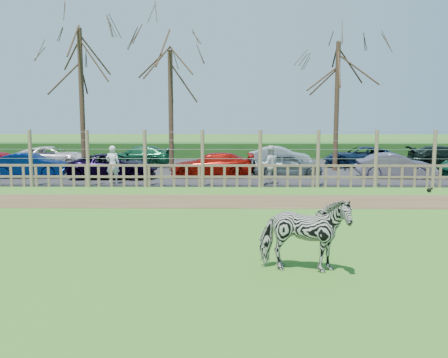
{
  "coord_description": "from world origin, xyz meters",
  "views": [
    {
      "loc": [
        1.2,
        -13.52,
        3.26
      ],
      "look_at": [
        1.0,
        2.5,
        1.1
      ],
      "focal_mm": 40.0,
      "sensor_mm": 36.0,
      "label": 1
    }
  ],
  "objects_px": {
    "crow": "(429,190)",
    "car_13": "(444,156)",
    "zebra": "(304,235)",
    "car_3": "(212,165)",
    "car_2": "(113,166)",
    "car_5": "(395,166)",
    "car_8": "(52,157)",
    "tree_mid": "(170,82)",
    "car_1": "(30,165)",
    "car_12": "(361,157)",
    "visitor_a": "(113,165)",
    "car_4": "(287,165)",
    "visitor_b": "(270,165)",
    "tree_right": "(338,75)",
    "tree_left": "(80,66)",
    "car_11": "(280,157)",
    "car_9": "(138,156)"
  },
  "relations": [
    {
      "from": "crow",
      "to": "car_13",
      "type": "relative_size",
      "value": 0.06
    },
    {
      "from": "zebra",
      "to": "car_3",
      "type": "xyz_separation_m",
      "value": [
        -2.41,
        14.85,
        -0.14
      ]
    },
    {
      "from": "car_2",
      "to": "car_5",
      "type": "xyz_separation_m",
      "value": [
        13.84,
        0.32,
        0.0
      ]
    },
    {
      "from": "car_8",
      "to": "tree_mid",
      "type": "bearing_deg",
      "value": -110.2
    },
    {
      "from": "crow",
      "to": "car_1",
      "type": "xyz_separation_m",
      "value": [
        -18.11,
        4.24,
        0.54
      ]
    },
    {
      "from": "car_8",
      "to": "car_12",
      "type": "xyz_separation_m",
      "value": [
        18.22,
        0.18,
        0.0
      ]
    },
    {
      "from": "visitor_a",
      "to": "car_8",
      "type": "xyz_separation_m",
      "value": [
        -5.25,
        6.9,
        -0.26
      ]
    },
    {
      "from": "car_1",
      "to": "car_8",
      "type": "xyz_separation_m",
      "value": [
        -0.58,
        4.68,
        0.0
      ]
    },
    {
      "from": "car_4",
      "to": "zebra",
      "type": "bearing_deg",
      "value": 171.11
    },
    {
      "from": "visitor_b",
      "to": "car_3",
      "type": "bearing_deg",
      "value": -54.11
    },
    {
      "from": "zebra",
      "to": "tree_mid",
      "type": "bearing_deg",
      "value": 24.3
    },
    {
      "from": "tree_mid",
      "to": "car_3",
      "type": "xyz_separation_m",
      "value": [
        2.3,
        -2.26,
        -4.23
      ]
    },
    {
      "from": "tree_right",
      "to": "visitor_b",
      "type": "distance_m",
      "value": 7.86
    },
    {
      "from": "car_12",
      "to": "car_13",
      "type": "bearing_deg",
      "value": 99.32
    },
    {
      "from": "tree_left",
      "to": "visitor_b",
      "type": "xyz_separation_m",
      "value": [
        9.49,
        -3.67,
        -4.71
      ]
    },
    {
      "from": "crow",
      "to": "car_11",
      "type": "distance_m",
      "value": 10.39
    },
    {
      "from": "car_3",
      "to": "car_11",
      "type": "distance_m",
      "value": 5.84
    },
    {
      "from": "tree_left",
      "to": "visitor_a",
      "type": "xyz_separation_m",
      "value": [
        2.41,
        -3.76,
        -4.71
      ]
    },
    {
      "from": "car_1",
      "to": "car_3",
      "type": "distance_m",
      "value": 9.06
    },
    {
      "from": "tree_mid",
      "to": "car_2",
      "type": "xyz_separation_m",
      "value": [
        -2.54,
        -2.86,
        -4.23
      ]
    },
    {
      "from": "zebra",
      "to": "car_2",
      "type": "distance_m",
      "value": 15.98
    },
    {
      "from": "tree_left",
      "to": "car_12",
      "type": "xyz_separation_m",
      "value": [
        15.38,
        3.32,
        -4.98
      ]
    },
    {
      "from": "visitor_a",
      "to": "crow",
      "type": "height_order",
      "value": "visitor_a"
    },
    {
      "from": "car_4",
      "to": "car_8",
      "type": "relative_size",
      "value": 0.82
    },
    {
      "from": "car_9",
      "to": "zebra",
      "type": "bearing_deg",
      "value": 23.82
    },
    {
      "from": "tree_left",
      "to": "car_3",
      "type": "distance_m",
      "value": 8.52
    },
    {
      "from": "crow",
      "to": "car_12",
      "type": "relative_size",
      "value": 0.06
    },
    {
      "from": "car_5",
      "to": "car_8",
      "type": "bearing_deg",
      "value": 80.12
    },
    {
      "from": "tree_right",
      "to": "car_11",
      "type": "relative_size",
      "value": 2.02
    },
    {
      "from": "tree_left",
      "to": "car_3",
      "type": "height_order",
      "value": "tree_left"
    },
    {
      "from": "car_12",
      "to": "car_9",
      "type": "bearing_deg",
      "value": -86.77
    },
    {
      "from": "tree_mid",
      "to": "car_5",
      "type": "height_order",
      "value": "tree_mid"
    },
    {
      "from": "car_1",
      "to": "visitor_a",
      "type": "bearing_deg",
      "value": -120.2
    },
    {
      "from": "car_5",
      "to": "car_9",
      "type": "xyz_separation_m",
      "value": [
        -13.6,
        5.13,
        0.0
      ]
    },
    {
      "from": "tree_left",
      "to": "car_11",
      "type": "bearing_deg",
      "value": 16.65
    },
    {
      "from": "zebra",
      "to": "visitor_a",
      "type": "relative_size",
      "value": 1.08
    },
    {
      "from": "visitor_a",
      "to": "car_3",
      "type": "xyz_separation_m",
      "value": [
        4.39,
        2.51,
        -0.26
      ]
    },
    {
      "from": "tree_mid",
      "to": "car_12",
      "type": "bearing_deg",
      "value": 12.03
    },
    {
      "from": "car_3",
      "to": "car_5",
      "type": "relative_size",
      "value": 1.14
    },
    {
      "from": "visitor_a",
      "to": "visitor_b",
      "type": "relative_size",
      "value": 1.0
    },
    {
      "from": "tree_mid",
      "to": "car_2",
      "type": "height_order",
      "value": "tree_mid"
    },
    {
      "from": "car_1",
      "to": "car_11",
      "type": "height_order",
      "value": "same"
    },
    {
      "from": "car_1",
      "to": "car_13",
      "type": "height_order",
      "value": "same"
    },
    {
      "from": "tree_right",
      "to": "visitor_b",
      "type": "relative_size",
      "value": 4.26
    },
    {
      "from": "tree_left",
      "to": "car_4",
      "type": "distance_m",
      "value": 11.72
    },
    {
      "from": "tree_right",
      "to": "car_11",
      "type": "xyz_separation_m",
      "value": [
        -2.89,
        1.67,
        -4.6
      ]
    },
    {
      "from": "car_12",
      "to": "car_8",
      "type": "bearing_deg",
      "value": -85.06
    },
    {
      "from": "car_11",
      "to": "car_2",
      "type": "bearing_deg",
      "value": 125.64
    },
    {
      "from": "car_3",
      "to": "car_12",
      "type": "bearing_deg",
      "value": 117.96
    },
    {
      "from": "tree_left",
      "to": "car_11",
      "type": "xyz_separation_m",
      "value": [
        10.61,
        3.17,
        -4.98
      ]
    }
  ]
}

